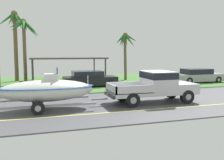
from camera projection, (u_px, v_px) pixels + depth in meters
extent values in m
cube|color=#4C4C51|center=(151.00, 102.00, 14.93)|extent=(36.00, 8.00, 0.06)
cube|color=#477538|center=(103.00, 81.00, 25.37)|extent=(36.00, 14.00, 0.11)
cube|color=#DBCC4C|center=(166.00, 108.00, 13.22)|extent=(34.20, 0.12, 0.01)
cube|color=silver|center=(152.00, 92.00, 14.71)|extent=(5.21, 2.00, 0.22)
cube|color=silver|center=(180.00, 86.00, 15.23)|extent=(1.46, 2.00, 0.38)
cube|color=silver|center=(158.00, 81.00, 14.74)|extent=(1.56, 2.00, 1.12)
cube|color=black|center=(158.00, 75.00, 14.71)|extent=(1.58, 2.02, 0.38)
cube|color=gray|center=(129.00, 91.00, 14.25)|extent=(2.19, 2.00, 0.04)
cube|color=silver|center=(123.00, 85.00, 15.14)|extent=(2.19, 0.08, 0.45)
cube|color=silver|center=(135.00, 90.00, 13.32)|extent=(2.19, 0.08, 0.45)
cube|color=silver|center=(111.00, 88.00, 13.92)|extent=(0.08, 2.00, 0.45)
cube|color=#333338|center=(109.00, 95.00, 13.93)|extent=(0.12, 1.80, 0.16)
sphere|color=#B2B2B7|center=(107.00, 94.00, 13.89)|extent=(0.10, 0.10, 0.10)
cylinder|color=black|center=(171.00, 92.00, 16.11)|extent=(0.80, 0.28, 0.80)
cylinder|color=#9E9EA3|center=(171.00, 92.00, 16.11)|extent=(0.36, 0.29, 0.36)
cylinder|color=black|center=(187.00, 97.00, 14.43)|extent=(0.80, 0.28, 0.80)
cylinder|color=#9E9EA3|center=(187.00, 97.00, 14.43)|extent=(0.36, 0.29, 0.36)
cylinder|color=black|center=(122.00, 95.00, 15.10)|extent=(0.80, 0.28, 0.80)
cylinder|color=#9E9EA3|center=(122.00, 95.00, 15.10)|extent=(0.36, 0.29, 0.36)
cylinder|color=black|center=(133.00, 100.00, 13.42)|extent=(0.80, 0.28, 0.80)
cylinder|color=#9E9EA3|center=(133.00, 100.00, 13.42)|extent=(0.36, 0.29, 0.36)
cube|color=gray|center=(100.00, 99.00, 13.79)|extent=(0.90, 0.10, 0.08)
cube|color=gray|center=(46.00, 99.00, 13.89)|extent=(4.77, 0.12, 0.10)
cube|color=gray|center=(48.00, 106.00, 12.02)|extent=(4.77, 0.12, 0.10)
cylinder|color=black|center=(38.00, 100.00, 13.81)|extent=(0.64, 0.22, 0.64)
cylinder|color=#9E9EA3|center=(38.00, 100.00, 13.81)|extent=(0.29, 0.23, 0.29)
cylinder|color=black|center=(38.00, 108.00, 11.83)|extent=(0.64, 0.22, 0.64)
cylinder|color=#9E9EA3|center=(38.00, 108.00, 11.83)|extent=(0.29, 0.23, 0.29)
ellipsoid|color=silver|center=(47.00, 91.00, 12.89)|extent=(4.85, 1.97, 1.13)
ellipsoid|color=#1E4CA5|center=(47.00, 87.00, 12.86)|extent=(4.95, 2.00, 0.12)
cube|color=silver|center=(51.00, 80.00, 12.90)|extent=(0.70, 0.60, 0.65)
cube|color=slate|center=(57.00, 71.00, 12.93)|extent=(0.06, 0.56, 0.36)
cylinder|color=silver|center=(88.00, 80.00, 13.47)|extent=(0.04, 0.04, 0.50)
cube|color=#99999E|center=(198.00, 77.00, 24.28)|extent=(4.77, 1.87, 0.70)
cube|color=black|center=(197.00, 71.00, 24.14)|extent=(2.67, 1.72, 0.50)
cylinder|color=black|center=(207.00, 78.00, 25.58)|extent=(0.66, 0.22, 0.66)
cylinder|color=#9E9EA3|center=(207.00, 78.00, 25.58)|extent=(0.30, 0.23, 0.30)
cylinder|color=black|center=(218.00, 80.00, 23.97)|extent=(0.66, 0.22, 0.66)
cylinder|color=#9E9EA3|center=(218.00, 80.00, 23.97)|extent=(0.30, 0.23, 0.30)
cylinder|color=black|center=(179.00, 79.00, 24.63)|extent=(0.66, 0.22, 0.66)
cylinder|color=#9E9EA3|center=(179.00, 79.00, 24.63)|extent=(0.30, 0.23, 0.30)
cylinder|color=black|center=(189.00, 81.00, 23.02)|extent=(0.66, 0.22, 0.66)
cylinder|color=#9E9EA3|center=(189.00, 81.00, 23.02)|extent=(0.30, 0.23, 0.30)
cube|color=black|center=(90.00, 81.00, 21.47)|extent=(4.56, 1.88, 0.70)
cube|color=black|center=(87.00, 74.00, 21.33)|extent=(2.55, 1.73, 0.50)
cylinder|color=black|center=(105.00, 81.00, 22.75)|extent=(0.66, 0.22, 0.66)
cylinder|color=#9E9EA3|center=(105.00, 81.00, 22.75)|extent=(0.30, 0.23, 0.30)
cylinder|color=black|center=(110.00, 83.00, 21.14)|extent=(0.66, 0.22, 0.66)
cylinder|color=#9E9EA3|center=(110.00, 83.00, 21.14)|extent=(0.30, 0.23, 0.30)
cylinder|color=black|center=(71.00, 82.00, 21.84)|extent=(0.66, 0.22, 0.66)
cylinder|color=#9E9EA3|center=(71.00, 82.00, 21.84)|extent=(0.30, 0.23, 0.30)
cylinder|color=black|center=(74.00, 85.00, 20.23)|extent=(0.66, 0.22, 0.66)
cylinder|color=#9E9EA3|center=(74.00, 85.00, 20.23)|extent=(0.30, 0.23, 0.30)
cylinder|color=#4C4238|center=(94.00, 68.00, 28.55)|extent=(0.14, 0.14, 2.33)
cylinder|color=#4C4238|center=(105.00, 71.00, 23.98)|extent=(0.14, 0.14, 2.33)
cylinder|color=#4C4238|center=(33.00, 69.00, 26.57)|extent=(0.14, 0.14, 2.33)
cylinder|color=#4C4238|center=(32.00, 73.00, 22.00)|extent=(0.14, 0.14, 2.33)
cube|color=#4C4742|center=(67.00, 58.00, 25.13)|extent=(7.25, 5.31, 0.14)
cylinder|color=brown|center=(16.00, 48.00, 25.16)|extent=(0.39, 0.88, 6.85)
cone|color=#2D6B2D|center=(22.00, 21.00, 25.04)|extent=(1.69, 0.45, 1.79)
cone|color=#2D6B2D|center=(18.00, 22.00, 25.58)|extent=(1.11, 1.74, 1.75)
cone|color=#2D6B2D|center=(13.00, 19.00, 25.22)|extent=(0.82, 1.30, 1.26)
cone|color=#2D6B2D|center=(5.00, 20.00, 24.55)|extent=(1.93, 0.43, 1.61)
cone|color=#2D6B2D|center=(11.00, 20.00, 24.19)|extent=(0.95, 1.58, 1.60)
cone|color=#2D6B2D|center=(17.00, 19.00, 24.35)|extent=(0.87, 1.49, 1.35)
sphere|color=brown|center=(14.00, 13.00, 24.78)|extent=(0.63, 0.63, 0.63)
cylinder|color=brown|center=(25.00, 53.00, 23.53)|extent=(0.32, 0.60, 5.89)
cone|color=#2D6B2D|center=(31.00, 29.00, 23.48)|extent=(1.66, 0.44, 1.66)
cone|color=#2D6B2D|center=(31.00, 29.00, 24.01)|extent=(1.61, 1.57, 1.67)
cone|color=#2D6B2D|center=(25.00, 26.00, 23.97)|extent=(0.64, 1.68, 1.09)
cone|color=#2D6B2D|center=(18.00, 25.00, 23.55)|extent=(1.41, 1.29, 1.00)
cone|color=#2D6B2D|center=(16.00, 24.00, 23.12)|extent=(1.48, 0.51, 0.94)
cone|color=#2D6B2D|center=(17.00, 26.00, 22.75)|extent=(1.54, 1.24, 1.34)
cone|color=#2D6B2D|center=(24.00, 25.00, 22.38)|extent=(0.41, 2.02, 1.25)
cone|color=#2D6B2D|center=(30.00, 26.00, 22.95)|extent=(1.49, 1.41, 1.33)
sphere|color=brown|center=(23.00, 21.00, 23.20)|extent=(0.51, 0.51, 0.51)
cylinder|color=brown|center=(125.00, 58.00, 26.33)|extent=(0.29, 0.59, 4.83)
cone|color=#286028|center=(131.00, 38.00, 26.43)|extent=(1.66, 0.59, 1.01)
cone|color=#286028|center=(126.00, 41.00, 26.77)|extent=(0.99, 1.49, 1.41)
cone|color=#286028|center=(122.00, 41.00, 26.50)|extent=(0.79, 1.29, 1.41)
cone|color=#286028|center=(121.00, 39.00, 25.85)|extent=(1.46, 0.65, 1.27)
cone|color=#286028|center=(123.00, 41.00, 25.53)|extent=(1.17, 1.35, 1.56)
cone|color=#286028|center=(130.00, 41.00, 25.85)|extent=(1.15, 1.25, 1.53)
sphere|color=brown|center=(125.00, 35.00, 26.06)|extent=(0.46, 0.46, 0.46)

